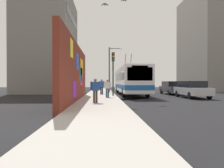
{
  "coord_description": "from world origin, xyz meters",
  "views": [
    {
      "loc": [
        -19.48,
        1.4,
        1.48
      ],
      "look_at": [
        0.49,
        0.43,
        1.29
      ],
      "focal_mm": 32.04,
      "sensor_mm": 36.0,
      "label": 1
    }
  ],
  "objects_px": {
    "pedestrian_near_wall": "(95,89)",
    "traffic_light": "(113,67)",
    "city_bus": "(130,80)",
    "parked_car_dark_gray": "(172,87)",
    "pedestrian_midblock": "(102,85)",
    "pedestrian_at_curb": "(107,87)",
    "parked_car_silver": "(192,89)",
    "street_lamp": "(111,66)"
  },
  "relations": [
    {
      "from": "pedestrian_near_wall",
      "to": "traffic_light",
      "type": "xyz_separation_m",
      "value": [
        6.45,
        -1.5,
        1.94
      ]
    },
    {
      "from": "city_bus",
      "to": "parked_car_dark_gray",
      "type": "relative_size",
      "value": 2.73
    },
    {
      "from": "city_bus",
      "to": "pedestrian_midblock",
      "type": "bearing_deg",
      "value": 105.66
    },
    {
      "from": "pedestrian_at_curb",
      "to": "traffic_light",
      "type": "bearing_deg",
      "value": -16.99
    },
    {
      "from": "parked_car_dark_gray",
      "to": "pedestrian_near_wall",
      "type": "height_order",
      "value": "pedestrian_near_wall"
    },
    {
      "from": "parked_car_dark_gray",
      "to": "pedestrian_near_wall",
      "type": "xyz_separation_m",
      "value": [
        -10.76,
        8.85,
        0.22
      ]
    },
    {
      "from": "parked_car_dark_gray",
      "to": "pedestrian_at_curb",
      "type": "distance_m",
      "value": 10.14
    },
    {
      "from": "parked_car_silver",
      "to": "pedestrian_midblock",
      "type": "relative_size",
      "value": 2.71
    },
    {
      "from": "traffic_light",
      "to": "street_lamp",
      "type": "distance_m",
      "value": 7.66
    },
    {
      "from": "parked_car_silver",
      "to": "street_lamp",
      "type": "xyz_separation_m",
      "value": [
        8.73,
        7.23,
        2.83
      ]
    },
    {
      "from": "traffic_light",
      "to": "pedestrian_midblock",
      "type": "bearing_deg",
      "value": 22.87
    },
    {
      "from": "pedestrian_midblock",
      "to": "traffic_light",
      "type": "xyz_separation_m",
      "value": [
        -2.67,
        -1.12,
        1.88
      ]
    },
    {
      "from": "parked_car_silver",
      "to": "parked_car_dark_gray",
      "type": "xyz_separation_m",
      "value": [
        5.41,
        -0.0,
        -0.0
      ]
    },
    {
      "from": "pedestrian_near_wall",
      "to": "traffic_light",
      "type": "height_order",
      "value": "traffic_light"
    },
    {
      "from": "traffic_light",
      "to": "parked_car_silver",
      "type": "bearing_deg",
      "value": -98.5
    },
    {
      "from": "pedestrian_at_curb",
      "to": "street_lamp",
      "type": "xyz_separation_m",
      "value": [
        9.6,
        -0.73,
        2.61
      ]
    },
    {
      "from": "city_bus",
      "to": "pedestrian_midblock",
      "type": "distance_m",
      "value": 3.46
    },
    {
      "from": "pedestrian_near_wall",
      "to": "parked_car_silver",
      "type": "bearing_deg",
      "value": -58.85
    },
    {
      "from": "parked_car_dark_gray",
      "to": "traffic_light",
      "type": "xyz_separation_m",
      "value": [
        -4.31,
        7.35,
        2.17
      ]
    },
    {
      "from": "city_bus",
      "to": "parked_car_silver",
      "type": "bearing_deg",
      "value": -132.0
    },
    {
      "from": "traffic_light",
      "to": "street_lamp",
      "type": "bearing_deg",
      "value": -0.92
    },
    {
      "from": "parked_car_silver",
      "to": "pedestrian_midblock",
      "type": "distance_m",
      "value": 9.28
    },
    {
      "from": "parked_car_silver",
      "to": "pedestrian_near_wall",
      "type": "xyz_separation_m",
      "value": [
        -5.35,
        8.85,
        0.22
      ]
    },
    {
      "from": "pedestrian_midblock",
      "to": "pedestrian_near_wall",
      "type": "bearing_deg",
      "value": 177.62
    },
    {
      "from": "parked_car_silver",
      "to": "street_lamp",
      "type": "height_order",
      "value": "street_lamp"
    },
    {
      "from": "pedestrian_midblock",
      "to": "traffic_light",
      "type": "height_order",
      "value": "traffic_light"
    },
    {
      "from": "parked_car_dark_gray",
      "to": "pedestrian_near_wall",
      "type": "bearing_deg",
      "value": 140.55
    },
    {
      "from": "pedestrian_midblock",
      "to": "pedestrian_at_curb",
      "type": "bearing_deg",
      "value": -173.59
    },
    {
      "from": "parked_car_silver",
      "to": "pedestrian_at_curb",
      "type": "xyz_separation_m",
      "value": [
        -0.87,
        7.95,
        0.21
      ]
    },
    {
      "from": "parked_car_dark_gray",
      "to": "parked_car_silver",
      "type": "bearing_deg",
      "value": 180.0
    },
    {
      "from": "pedestrian_near_wall",
      "to": "pedestrian_at_curb",
      "type": "bearing_deg",
      "value": -11.38
    },
    {
      "from": "traffic_light",
      "to": "street_lamp",
      "type": "height_order",
      "value": "street_lamp"
    },
    {
      "from": "city_bus",
      "to": "parked_car_silver",
      "type": "distance_m",
      "value": 7.06
    },
    {
      "from": "city_bus",
      "to": "pedestrian_near_wall",
      "type": "distance_m",
      "value": 10.7
    },
    {
      "from": "city_bus",
      "to": "street_lamp",
      "type": "relative_size",
      "value": 2.03
    },
    {
      "from": "pedestrian_midblock",
      "to": "street_lamp",
      "type": "bearing_deg",
      "value": -14.09
    },
    {
      "from": "parked_car_silver",
      "to": "pedestrian_near_wall",
      "type": "height_order",
      "value": "pedestrian_near_wall"
    },
    {
      "from": "parked_car_dark_gray",
      "to": "pedestrian_near_wall",
      "type": "distance_m",
      "value": 13.94
    },
    {
      "from": "parked_car_dark_gray",
      "to": "pedestrian_at_curb",
      "type": "bearing_deg",
      "value": 128.32
    },
    {
      "from": "parked_car_dark_gray",
      "to": "street_lamp",
      "type": "xyz_separation_m",
      "value": [
        3.32,
        7.23,
        2.83
      ]
    },
    {
      "from": "street_lamp",
      "to": "pedestrian_midblock",
      "type": "bearing_deg",
      "value": 165.91
    },
    {
      "from": "pedestrian_near_wall",
      "to": "pedestrian_midblock",
      "type": "bearing_deg",
      "value": -2.38
    }
  ]
}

